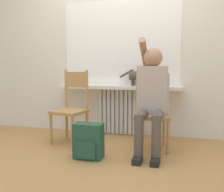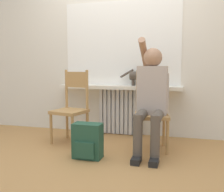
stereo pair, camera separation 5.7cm
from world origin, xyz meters
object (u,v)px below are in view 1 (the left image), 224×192
Objects in this scene: chair_left at (71,107)px; person at (152,95)px; chair_right at (152,110)px; cat at (141,76)px; backpack at (88,141)px.

chair_left is 0.71× the size of person.
cat is (-0.21, 0.51, 0.39)m from chair_right.
chair_left is 1.03m from chair_right.
person is 3.47× the size of backpack.
chair_left is at bearing 168.66° from chair_right.
backpack is at bearing -111.44° from cat.
backpack is (0.42, -0.52, -0.28)m from chair_left.
cat is 1.29m from backpack.
chair_left is at bearing -148.41° from cat.
cat reaches higher than chair_right.
cat is at bearing 68.56° from backpack.
person is 0.69m from cat.
chair_right is 0.71× the size of person.
person reaches higher than chair_right.
chair_right is at bearing 40.57° from backpack.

